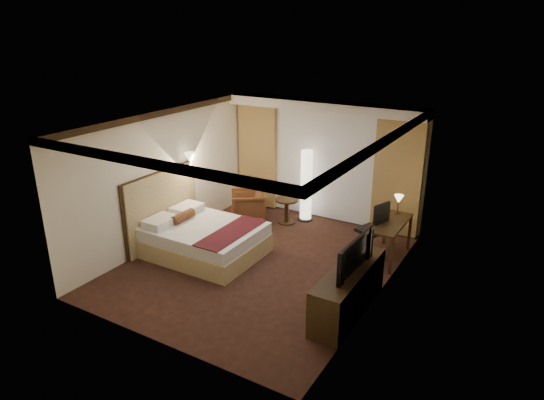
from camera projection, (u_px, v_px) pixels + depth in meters
The scene contains 21 objects.
floor at pixel (261, 264), 9.10m from camera, with size 4.50×5.50×0.01m, color black.
ceiling at pixel (260, 121), 8.16m from camera, with size 4.50×5.50×0.01m, color white.
back_wall at pixel (325, 160), 10.85m from camera, with size 4.50×0.02×2.70m, color white.
left_wall at pixel (165, 177), 9.71m from camera, with size 0.02×5.50×2.70m, color white.
right_wall at pixel (383, 221), 7.56m from camera, with size 0.02×5.50×2.70m, color white.
crown_molding at pixel (260, 125), 8.19m from camera, with size 4.50×5.50×0.12m, color black, non-canonical shape.
soffit at pixel (323, 106), 10.22m from camera, with size 4.50×0.50×0.20m, color white.
curtain_sheer at pixel (324, 165), 10.82m from camera, with size 2.48×0.04×2.45m, color silver.
curtain_left_drape at pixel (258, 156), 11.59m from camera, with size 1.00×0.14×2.45m, color #A88F4C.
curtain_right_drape at pixel (398, 178), 9.97m from camera, with size 1.00×0.14×2.45m, color #A88F4C.
wall_sconce at pixel (190, 158), 10.02m from camera, with size 0.24×0.24×0.24m, color white, non-canonical shape.
bed at pixel (205, 240), 9.37m from camera, with size 2.09×1.63×0.61m, color white, non-canonical shape.
headboard at pixel (162, 208), 9.72m from camera, with size 0.12×1.93×1.50m, color tan, non-canonical shape.
armchair at pixel (248, 205), 10.96m from camera, with size 0.74×0.69×0.76m, color #522818.
side_table at pixel (287, 211), 10.85m from camera, with size 0.52×0.52×0.57m, color black, non-canonical shape.
floor_lamp at pixel (306, 186), 10.85m from camera, with size 0.35×0.35×1.64m, color white, non-canonical shape.
desk at pixel (388, 240), 9.20m from camera, with size 0.55×1.28×0.75m, color black, non-canonical shape.
desk_lamp at pixel (398, 205), 9.40m from camera, with size 0.18×0.18×0.34m, color #FFD899, non-canonical shape.
office_chair at pixel (371, 228), 9.25m from camera, with size 0.55×0.55×1.14m, color black, non-canonical shape.
dresser at pixel (348, 291), 7.49m from camera, with size 0.50×1.91×0.74m, color black, non-canonical shape.
television at pixel (349, 249), 7.25m from camera, with size 1.18×0.68×0.15m, color black.
Camera 1 is at (4.30, -6.89, 4.29)m, focal length 32.00 mm.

